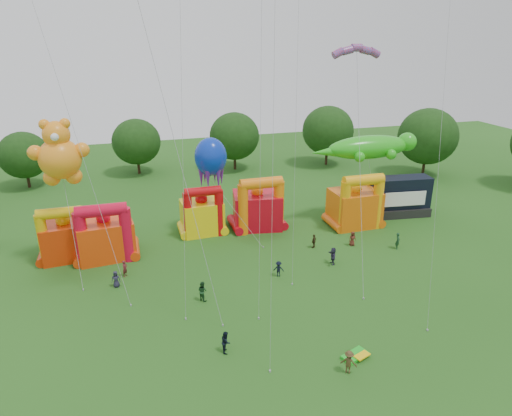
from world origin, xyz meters
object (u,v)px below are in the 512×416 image
object	(u,v)px
bouncy_castle_0	(65,238)
stage_trailer	(399,197)
gecko_kite	(369,150)
octopus_kite	(230,199)
teddy_bear_kite	(65,189)
spectator_4	(314,241)
bouncy_castle_2	(202,215)
spectator_0	(116,279)

from	to	relation	value
bouncy_castle_0	stage_trailer	bearing A→B (deg)	1.54
gecko_kite	octopus_kite	distance (m)	17.96
stage_trailer	gecko_kite	bearing A→B (deg)	174.55
teddy_bear_kite	gecko_kite	world-z (taller)	teddy_bear_kite
octopus_kite	spectator_4	world-z (taller)	octopus_kite
bouncy_castle_2	spectator_4	distance (m)	13.13
teddy_bear_kite	octopus_kite	bearing A→B (deg)	9.11
bouncy_castle_0	spectator_0	xyz separation A→B (m)	(4.77, -7.34, -1.49)
spectator_0	spectator_4	distance (m)	20.74
stage_trailer	spectator_4	bearing A→B (deg)	-157.07
bouncy_castle_0	teddy_bear_kite	xyz separation A→B (m)	(1.05, -2.33, 5.88)
bouncy_castle_0	teddy_bear_kite	size ratio (longest dim) A/B	0.41
bouncy_castle_0	stage_trailer	size ratio (longest dim) A/B	0.75
teddy_bear_kite	spectator_0	xyz separation A→B (m)	(3.71, -5.02, -7.37)
bouncy_castle_2	gecko_kite	world-z (taller)	gecko_kite
bouncy_castle_2	spectator_0	distance (m)	13.86
stage_trailer	spectator_0	xyz separation A→B (m)	(-34.56, -8.40, -1.61)
bouncy_castle_2	stage_trailer	size ratio (longest dim) A/B	0.74
bouncy_castle_0	octopus_kite	bearing A→B (deg)	0.93
gecko_kite	spectator_0	distance (m)	32.27
spectator_4	spectator_0	bearing A→B (deg)	-33.11
bouncy_castle_0	spectator_0	world-z (taller)	bouncy_castle_0
bouncy_castle_2	spectator_0	bearing A→B (deg)	-135.02
teddy_bear_kite	bouncy_castle_2	bearing A→B (deg)	19.34
teddy_bear_kite	octopus_kite	size ratio (longest dim) A/B	1.30
gecko_kite	bouncy_castle_0	bearing A→B (deg)	-177.54
spectator_4	bouncy_castle_2	bearing A→B (deg)	-73.78
bouncy_castle_2	gecko_kite	xyz separation A→B (m)	(20.26, -0.90, 6.42)
gecko_kite	spectator_0	size ratio (longest dim) A/B	8.63
stage_trailer	octopus_kite	world-z (taller)	octopus_kite
stage_trailer	teddy_bear_kite	world-z (taller)	teddy_bear_kite
bouncy_castle_0	stage_trailer	xyz separation A→B (m)	(39.33, 1.06, 0.12)
octopus_kite	spectator_4	bearing A→B (deg)	-32.56
gecko_kite	spectator_4	size ratio (longest dim) A/B	8.76
bouncy_castle_0	octopus_kite	size ratio (longest dim) A/B	0.53
octopus_kite	stage_trailer	bearing A→B (deg)	2.03
bouncy_castle_0	bouncy_castle_2	world-z (taller)	bouncy_castle_0
gecko_kite	octopus_kite	xyz separation A→B (m)	(-17.45, -1.21, -4.05)
stage_trailer	teddy_bear_kite	distance (m)	38.85
bouncy_castle_2	teddy_bear_kite	xyz separation A→B (m)	(-13.46, -4.73, 5.89)
bouncy_castle_2	octopus_kite	bearing A→B (deg)	-37.00
octopus_kite	spectator_4	xyz separation A→B (m)	(8.03, -5.13, -3.86)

